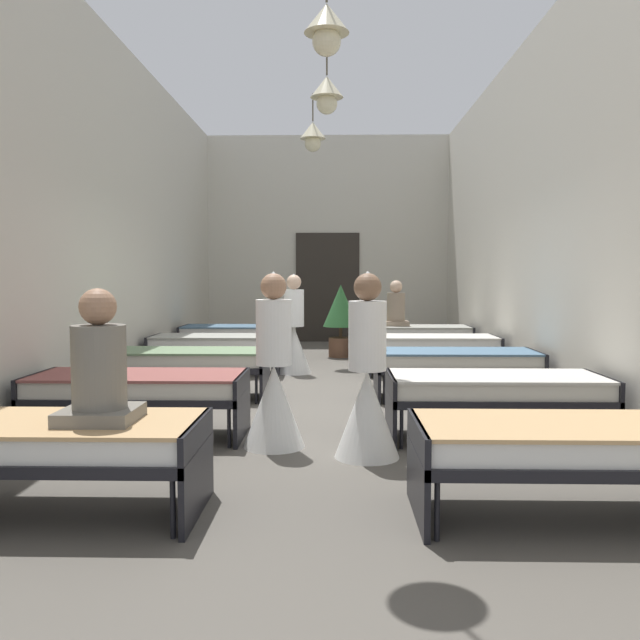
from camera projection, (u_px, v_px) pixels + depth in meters
ground_plane at (321, 402)px, 7.73m from camera, size 5.89×14.18×0.10m
room_shell at (323, 215)px, 8.79m from camera, size 5.69×13.78×4.53m
bed_left_row_0 at (44, 442)px, 3.94m from camera, size 1.90×0.84×0.57m
bed_right_row_0 at (575, 446)px, 3.87m from camera, size 1.90×0.84×0.57m
bed_left_row_1 at (139, 389)px, 5.84m from camera, size 1.90×0.84×0.57m
bed_right_row_1 at (496, 390)px, 5.76m from camera, size 1.90×0.84×0.57m
bed_left_row_2 at (187, 361)px, 7.73m from camera, size 1.90×0.84×0.57m
bed_right_row_2 at (456, 362)px, 7.66m from camera, size 1.90×0.84×0.57m
bed_left_row_3 at (216, 344)px, 9.63m from camera, size 1.90×0.84×0.57m
bed_right_row_3 at (432, 345)px, 9.55m from camera, size 1.90×0.84×0.57m
bed_left_row_4 at (236, 333)px, 11.52m from camera, size 1.90×0.84×0.57m
bed_right_row_4 at (416, 334)px, 11.45m from camera, size 1.90×0.84×0.57m
nurse_near_aisle at (367, 392)px, 5.17m from camera, size 0.52×0.52×1.49m
nurse_mid_aisle at (274, 385)px, 5.49m from camera, size 0.52×0.52×1.49m
nurse_far_aisle at (294, 338)px, 9.69m from camera, size 0.52×0.52×1.49m
patient_seated_primary at (396, 309)px, 11.51m from camera, size 0.44×0.44×0.80m
patient_seated_secondary at (99, 373)px, 3.89m from camera, size 0.44×0.44×0.80m
potted_plant at (341, 313)px, 11.65m from camera, size 0.63×0.63×1.30m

